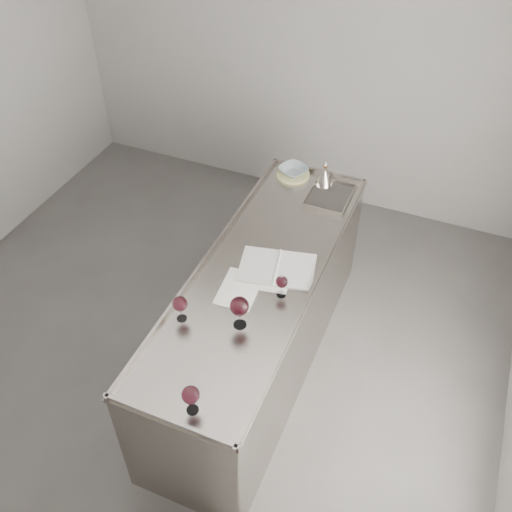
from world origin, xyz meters
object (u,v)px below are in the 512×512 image
at_px(wine_glass_left, 180,304).
at_px(wine_glass_small, 282,282).
at_px(wine_glass_right, 239,307).
at_px(wine_funnel, 324,177).
at_px(counter, 260,318).
at_px(ceramic_bowl, 293,170).
at_px(wine_glass_middle, 191,396).
at_px(notebook, 277,268).

distance_m(wine_glass_left, wine_glass_small, 0.62).
bearing_deg(wine_glass_left, wine_glass_right, 14.85).
xyz_separation_m(wine_glass_small, wine_funnel, (-0.12, 1.21, -0.04)).
distance_m(counter, ceramic_bowl, 1.21).
bearing_deg(ceramic_bowl, counter, -81.02).
xyz_separation_m(wine_glass_left, wine_funnel, (0.35, 1.62, -0.06)).
distance_m(wine_glass_middle, wine_glass_right, 0.61).
relative_size(notebook, ceramic_bowl, 2.56).
bearing_deg(wine_glass_small, wine_glass_middle, -97.83).
bearing_deg(wine_glass_small, ceramic_bowl, 106.81).
xyz_separation_m(counter, notebook, (0.09, 0.05, 0.47)).
bearing_deg(counter, wine_glass_small, -36.92).
bearing_deg(ceramic_bowl, wine_glass_middle, -83.56).
height_order(wine_glass_right, notebook, wine_glass_right).
xyz_separation_m(counter, wine_glass_middle, (0.07, -1.08, 0.60)).
xyz_separation_m(counter, wine_glass_left, (-0.27, -0.56, 0.59)).
distance_m(wine_glass_left, ceramic_bowl, 1.64).
bearing_deg(wine_glass_right, wine_glass_left, -165.15).
relative_size(counter, wine_glass_left, 13.99).
relative_size(wine_glass_left, wine_funnel, 0.84).
xyz_separation_m(notebook, ceramic_bowl, (-0.26, 1.03, 0.04)).
bearing_deg(wine_glass_middle, counter, 93.87).
distance_m(wine_glass_middle, wine_funnel, 2.15).
relative_size(wine_glass_right, ceramic_bowl, 1.03).
height_order(wine_glass_small, ceramic_bowl, wine_glass_small).
xyz_separation_m(wine_glass_middle, notebook, (0.02, 1.13, -0.12)).
distance_m(wine_glass_middle, ceramic_bowl, 2.18).
bearing_deg(wine_glass_left, wine_glass_small, 40.82).
relative_size(counter, wine_glass_small, 15.92).
xyz_separation_m(wine_glass_right, ceramic_bowl, (-0.24, 1.55, -0.11)).
height_order(counter, notebook, counter).
relative_size(wine_glass_middle, wine_glass_small, 1.20).
height_order(counter, wine_glass_right, wine_glass_right).
bearing_deg(wine_glass_left, wine_glass_middle, -56.73).
distance_m(wine_glass_left, wine_glass_middle, 0.63).
relative_size(wine_glass_left, wine_glass_middle, 0.95).
bearing_deg(counter, ceramic_bowl, 98.98).
bearing_deg(wine_glass_middle, wine_glass_right, 90.76).
height_order(wine_glass_right, ceramic_bowl, wine_glass_right).
bearing_deg(notebook, wine_glass_right, -105.40).
xyz_separation_m(ceramic_bowl, wine_funnel, (0.25, -0.02, 0.02)).
bearing_deg(wine_funnel, counter, -94.50).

